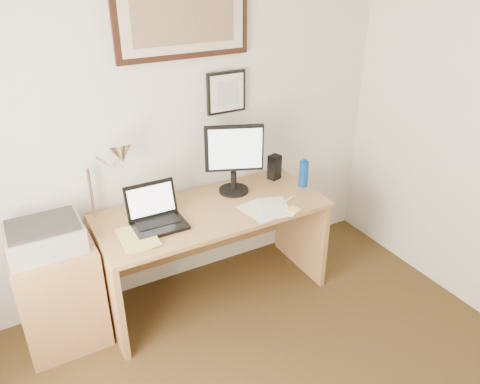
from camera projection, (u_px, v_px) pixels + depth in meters
wall_back at (168, 128)px, 3.25m from camera, size 3.50×0.02×2.50m
side_cabinet at (61, 297)px, 3.01m from camera, size 0.50×0.40×0.73m
water_bottle at (304, 174)px, 3.53m from camera, size 0.07×0.07×0.20m
bottle_cap at (304, 160)px, 3.48m from camera, size 0.04×0.04×0.02m
speaker at (274, 167)px, 3.64m from camera, size 0.11×0.10×0.20m
paper_sheet_a at (260, 211)px, 3.23m from camera, size 0.25×0.32×0.00m
paper_sheet_b at (274, 207)px, 3.27m from camera, size 0.29×0.35×0.00m
sticky_pad at (294, 210)px, 3.23m from camera, size 0.10×0.10×0.01m
marker_pen at (287, 200)px, 3.35m from camera, size 0.14×0.06×0.02m
book at (121, 242)px, 2.86m from camera, size 0.23×0.30×0.02m
desk at (208, 232)px, 3.43m from camera, size 1.60×0.70×0.75m
laptop at (156, 216)px, 3.05m from camera, size 0.34×0.30×0.26m
lcd_monitor at (234, 156)px, 3.35m from camera, size 0.40×0.22×0.52m
printer at (45, 237)px, 2.81m from camera, size 0.44×0.34×0.18m
desk_lamp at (118, 157)px, 2.95m from camera, size 0.29×0.27×0.53m
picture_large at (184, 21)px, 2.97m from camera, size 0.92×0.04×0.47m
picture_small at (226, 92)px, 3.33m from camera, size 0.30×0.03×0.30m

